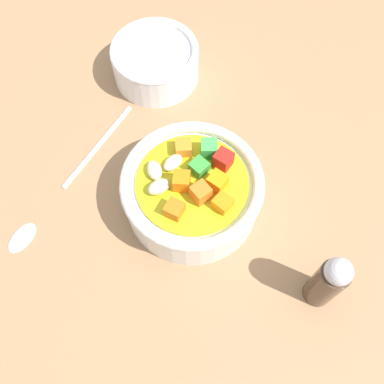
{
  "coord_description": "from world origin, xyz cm",
  "views": [
    {
      "loc": [
        9.92,
        -19.45,
        46.39
      ],
      "look_at": [
        0.0,
        0.0,
        2.88
      ],
      "focal_mm": 40.83,
      "sensor_mm": 36.0,
      "label": 1
    }
  ],
  "objects_px": {
    "side_bowl_small": "(155,62)",
    "soup_bowl_main": "(192,191)",
    "spoon": "(55,196)",
    "pepper_shaker": "(328,281)"
  },
  "relations": [
    {
      "from": "spoon",
      "to": "side_bowl_small",
      "type": "distance_m",
      "value": 0.22
    },
    {
      "from": "spoon",
      "to": "soup_bowl_main",
      "type": "bearing_deg",
      "value": 118.53
    },
    {
      "from": "spoon",
      "to": "pepper_shaker",
      "type": "relative_size",
      "value": 2.48
    },
    {
      "from": "side_bowl_small",
      "to": "pepper_shaker",
      "type": "bearing_deg",
      "value": -31.95
    },
    {
      "from": "spoon",
      "to": "pepper_shaker",
      "type": "bearing_deg",
      "value": 99.96
    },
    {
      "from": "pepper_shaker",
      "to": "soup_bowl_main",
      "type": "bearing_deg",
      "value": 168.2
    },
    {
      "from": "soup_bowl_main",
      "to": "pepper_shaker",
      "type": "height_order",
      "value": "pepper_shaker"
    },
    {
      "from": "side_bowl_small",
      "to": "soup_bowl_main",
      "type": "bearing_deg",
      "value": -48.95
    },
    {
      "from": "soup_bowl_main",
      "to": "side_bowl_small",
      "type": "xyz_separation_m",
      "value": [
        -0.13,
        0.15,
        -0.01
      ]
    },
    {
      "from": "spoon",
      "to": "side_bowl_small",
      "type": "relative_size",
      "value": 2.04
    }
  ]
}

